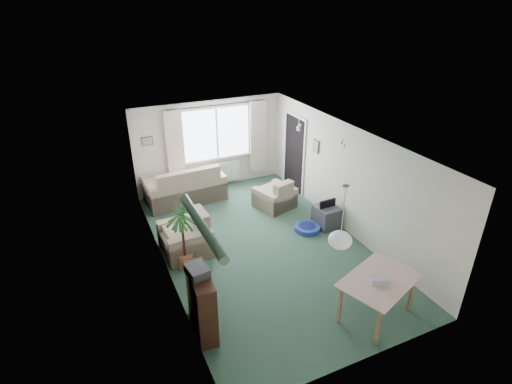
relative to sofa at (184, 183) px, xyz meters
name	(u,v)px	position (x,y,z in m)	size (l,w,h in m)	color
ground	(262,246)	(0.89, -2.75, -0.49)	(6.50, 6.50, 0.00)	#2C4A3A
window	(217,133)	(1.09, 0.48, 1.01)	(1.80, 0.03, 1.30)	white
curtain_rod	(216,105)	(1.09, 0.40, 1.78)	(2.60, 0.03, 0.03)	black
curtain_left	(175,149)	(-0.06, 0.38, 0.78)	(0.45, 0.08, 2.00)	beige
curtain_right	(258,137)	(2.24, 0.38, 0.78)	(0.45, 0.08, 2.00)	beige
radiator	(219,172)	(1.09, 0.44, -0.09)	(1.20, 0.10, 0.55)	white
doorway	(294,154)	(2.87, -0.55, 0.51)	(0.03, 0.95, 2.00)	black
pendant_lamp	(340,240)	(1.09, -5.05, 0.99)	(0.36, 0.36, 0.36)	white
tinsel_garland	(201,225)	(-1.03, -5.05, 1.79)	(1.60, 1.60, 0.12)	#196626
bauble_cluster_a	(299,126)	(2.19, -1.85, 1.73)	(0.20, 0.20, 0.20)	silver
bauble_cluster_b	(343,140)	(2.49, -3.05, 1.73)	(0.20, 0.20, 0.20)	silver
wall_picture_back	(147,141)	(-0.71, 0.48, 1.06)	(0.28, 0.03, 0.22)	brown
wall_picture_right	(316,146)	(2.87, -1.55, 1.06)	(0.03, 0.24, 0.30)	brown
sofa	(184,183)	(0.00, 0.00, 0.00)	(1.95, 1.03, 0.98)	beige
armchair_corner	(275,193)	(1.93, -1.28, -0.11)	(0.84, 0.80, 0.76)	tan
armchair_left	(185,233)	(-0.61, -2.25, -0.06)	(0.97, 0.92, 0.87)	beige
coffee_table	(194,192)	(0.23, 0.00, -0.31)	(0.80, 0.45, 0.36)	black
photo_frame	(197,183)	(0.32, -0.04, -0.05)	(0.12, 0.02, 0.16)	#4E3428
bookshelf	(202,303)	(-0.95, -4.46, 0.05)	(0.29, 0.87, 1.07)	black
hifi_box	(197,271)	(-0.98, -4.44, 0.65)	(0.28, 0.35, 0.14)	#3D3E43
houseplant	(183,235)	(-0.76, -2.75, 0.23)	(0.61, 0.61, 1.43)	#1B4F21
dining_table	(376,298)	(1.71, -5.35, -0.12)	(1.16, 0.78, 0.73)	#9A8254
gift_box	(378,280)	(1.65, -5.39, 0.30)	(0.25, 0.18, 0.12)	#AEAFB9
tv_cube	(327,216)	(2.59, -2.60, -0.25)	(0.49, 0.54, 0.49)	#323336
pet_bed	(307,228)	(2.09, -2.59, -0.43)	(0.58, 0.58, 0.12)	navy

